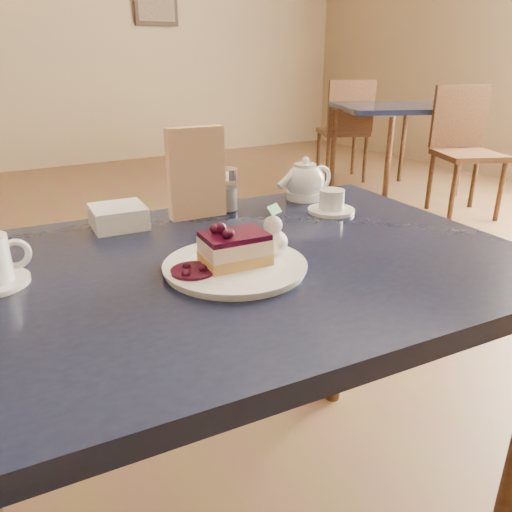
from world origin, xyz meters
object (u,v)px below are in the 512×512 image
main_table (226,297)px  dessert_plate (235,267)px  cheesecake_slice (235,249)px  tea_set (310,186)px  bg_table_far_right (393,186)px

main_table → dessert_plate: (-0.00, -0.05, 0.08)m
cheesecake_slice → tea_set: bearing=42.0°
dessert_plate → tea_set: size_ratio=1.03×
cheesecake_slice → bg_table_far_right: bearing=43.5°
dessert_plate → tea_set: (0.38, 0.29, 0.03)m
main_table → tea_set: size_ratio=4.97×
main_table → tea_set: (0.37, 0.24, 0.11)m
main_table → dessert_plate: 0.09m
tea_set → bg_table_far_right: (2.23, 1.80, -0.67)m
dessert_plate → cheesecake_slice: bearing=0.0°
main_table → cheesecake_slice: (-0.00, -0.05, 0.11)m
cheesecake_slice → bg_table_far_right: cheesecake_slice is taller
main_table → tea_set: 0.46m
dessert_plate → cheesecake_slice: cheesecake_slice is taller
dessert_plate → bg_table_far_right: size_ratio=0.14×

